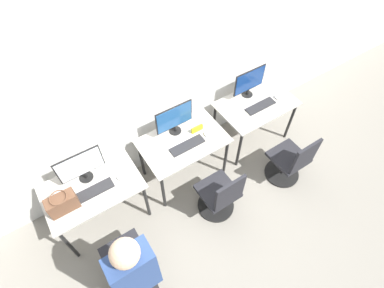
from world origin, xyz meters
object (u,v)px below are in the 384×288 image
Objects in this scene: keyboard_left at (93,191)px; office_chair_left at (128,262)px; mouse_left at (119,177)px; monitor_center at (174,119)px; keyboard_right at (260,106)px; monitor_right at (249,82)px; handbag at (62,203)px; person_left at (138,278)px; office_chair_center at (220,196)px; monitor_left at (80,166)px; office_chair_right at (290,162)px; mouse_center at (206,134)px; mouse_right at (277,97)px; keyboard_center at (187,145)px.

keyboard_left is 0.85m from office_chair_left.
mouse_left is 0.95m from monitor_center.
office_chair_left is 2.55m from keyboard_right.
monitor_right reaches higher than office_chair_left.
mouse_left is at bearing -172.46° from monitor_right.
person_left is at bearing -73.31° from handbag.
monitor_center reaches higher than office_chair_center.
monitor_left reaches higher than office_chair_right.
person_left is 3.72× the size of keyboard_right.
mouse_center reaches higher than keyboard_right.
handbag is (-0.63, -0.04, 0.10)m from mouse_left.
office_chair_left reaches higher than keyboard_right.
office_chair_right is (-0.34, -0.76, -0.41)m from mouse_right.
office_chair_center is 1.36m from keyboard_right.
office_chair_right is at bearing -41.14° from monitor_center.
mouse_left is 2.39m from mouse_right.
mouse_right is (1.42, 0.65, 0.41)m from office_chair_center.
office_chair_center is (1.29, 0.10, 0.00)m from office_chair_left.
mouse_right is (0.30, 0.01, 0.01)m from keyboard_right.
person_left is 1.82m from monitor_center.
keyboard_left is at bearing 178.63° from keyboard_center.
person_left is 3.34× the size of monitor_center.
mouse_right is at bearing 22.54° from person_left.
office_chair_right is (1.16, -0.72, -0.40)m from keyboard_center.
mouse_left is 0.20× the size of keyboard_right.
person_left is at bearing -131.02° from monitor_center.
keyboard_center is at bearing -177.05° from mouse_center.
keyboard_center is at bearing -178.78° from mouse_right.
mouse_right is (2.69, 1.12, -0.16)m from person_left.
office_chair_left is 2.91× the size of handbag.
mouse_right is at bearing 15.47° from office_chair_left.
mouse_right is at bearing 0.64° from handbag.
keyboard_center is (1.20, -0.24, -0.22)m from monitor_left.
person_left is 3.72× the size of keyboard_center.
office_chair_center is 1.09m from office_chair_right.
mouse_right is at bearing -0.07° from mouse_left.
office_chair_center is at bearing -34.27° from mouse_left.
office_chair_left is at bearing 93.21° from person_left.
keyboard_center is 1.20m from keyboard_right.
monitor_left reaches higher than handbag.
office_chair_center is (0.96, -0.65, -0.41)m from mouse_left.
office_chair_left is at bearing -91.18° from keyboard_left.
monitor_right is at bearing 1.18° from monitor_center.
mouse_right is at bearing -4.51° from monitor_left.
mouse_left is 1.17m from person_left.
office_chair_left is (-0.32, -0.75, -0.41)m from mouse_left.
mouse_left is 0.64m from handbag.
person_left reaches higher than handbag.
mouse_left reaches higher than keyboard_center.
keyboard_right is at bearing -0.07° from keyboard_left.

